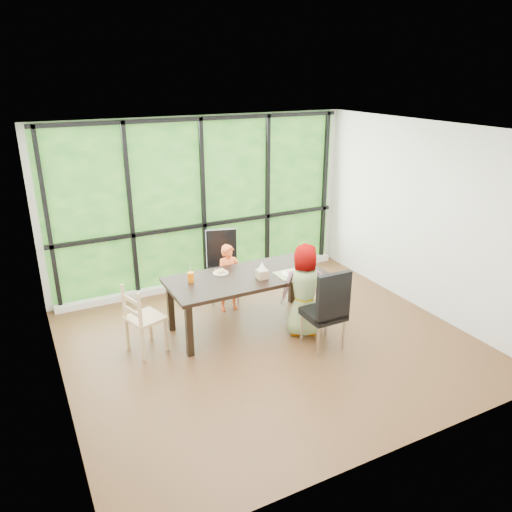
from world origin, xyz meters
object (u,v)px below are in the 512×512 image
at_px(white_mug, 308,260).
at_px(plate_near, 291,273).
at_px(dining_table, 246,301).
at_px(child_older, 306,290).
at_px(green_cup, 311,267).
at_px(chair_interior_leather, 324,308).
at_px(child_toddler, 229,278).
at_px(plate_far, 221,273).
at_px(chair_window_leather, 223,267).
at_px(orange_cup, 191,277).
at_px(chair_end_beech, 145,318).
at_px(tissue_box, 262,274).

bearing_deg(white_mug, plate_near, -149.73).
distance_m(dining_table, child_older, 0.85).
relative_size(dining_table, child_older, 1.67).
bearing_deg(green_cup, dining_table, 164.22).
distance_m(dining_table, white_mug, 1.08).
bearing_deg(child_older, chair_interior_leather, 115.49).
distance_m(chair_interior_leather, green_cup, 0.77).
height_order(child_toddler, plate_far, child_toddler).
bearing_deg(white_mug, child_toddler, 151.75).
relative_size(dining_table, plate_near, 8.28).
xyz_separation_m(chair_interior_leather, child_toddler, (-0.63, 1.49, -0.04)).
xyz_separation_m(chair_window_leather, plate_far, (-0.32, -0.66, 0.22)).
distance_m(dining_table, child_toddler, 0.58).
relative_size(dining_table, chair_window_leather, 1.95).
distance_m(child_older, green_cup, 0.41).
bearing_deg(orange_cup, chair_end_beech, -167.83).
relative_size(chair_interior_leather, green_cup, 10.40).
bearing_deg(tissue_box, plate_far, 136.25).
bearing_deg(dining_table, chair_window_leather, 86.56).
height_order(chair_window_leather, green_cup, chair_window_leather).
xyz_separation_m(dining_table, green_cup, (0.87, -0.25, 0.43)).
xyz_separation_m(chair_window_leather, chair_interior_leather, (0.57, -1.81, 0.00)).
bearing_deg(green_cup, chair_end_beech, 173.69).
xyz_separation_m(green_cup, white_mug, (0.12, 0.28, -0.01)).
distance_m(orange_cup, white_mug, 1.72).
bearing_deg(green_cup, plate_far, 157.12).
bearing_deg(plate_far, white_mug, -9.25).
bearing_deg(white_mug, orange_cup, 176.08).
xyz_separation_m(chair_interior_leather, child_older, (-0.01, 0.40, 0.09)).
bearing_deg(chair_end_beech, plate_far, -95.90).
bearing_deg(child_older, child_toddler, -35.55).
distance_m(orange_cup, tissue_box, 0.93).
bearing_deg(plate_near, chair_end_beech, 173.54).
bearing_deg(chair_end_beech, orange_cup, -95.37).
xyz_separation_m(dining_table, white_mug, (0.99, 0.03, 0.42)).
distance_m(chair_interior_leather, chair_end_beech, 2.22).
bearing_deg(child_toddler, chair_end_beech, -156.54).
bearing_deg(dining_table, orange_cup, 168.51).
bearing_deg(chair_interior_leather, child_older, -88.73).
bearing_deg(tissue_box, chair_window_leather, 95.45).
relative_size(plate_far, green_cup, 2.00).
bearing_deg(orange_cup, green_cup, -13.86).
relative_size(child_older, white_mug, 15.37).
relative_size(chair_interior_leather, chair_end_beech, 1.20).
bearing_deg(white_mug, chair_window_leather, 137.52).
relative_size(chair_end_beech, child_older, 0.71).
bearing_deg(dining_table, plate_near, -20.98).
relative_size(child_toddler, plate_far, 4.85).
height_order(chair_window_leather, orange_cup, chair_window_leather).
height_order(dining_table, child_older, child_older).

